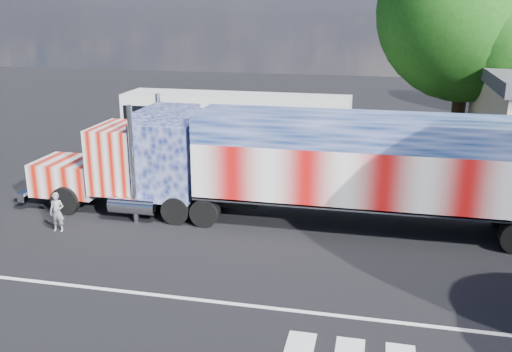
% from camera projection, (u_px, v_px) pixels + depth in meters
% --- Properties ---
extents(ground, '(100.00, 100.00, 0.00)m').
position_uv_depth(ground, '(236.00, 257.00, 18.82)').
color(ground, black).
extents(lane_markings, '(30.00, 2.67, 0.01)m').
position_uv_depth(lane_markings, '(263.00, 323.00, 14.94)').
color(lane_markings, silver).
rests_on(lane_markings, ground).
extents(semi_truck, '(21.17, 3.34, 4.51)m').
position_uv_depth(semi_truck, '(312.00, 164.00, 21.02)').
color(semi_truck, black).
rests_on(semi_truck, ground).
extents(coach_bus, '(11.90, 2.77, 3.46)m').
position_uv_depth(coach_bus, '(236.00, 126.00, 30.05)').
color(coach_bus, silver).
rests_on(coach_bus, ground).
extents(woman, '(0.57, 0.41, 1.47)m').
position_uv_depth(woman, '(57.00, 212.00, 20.75)').
color(woman, slate).
rests_on(woman, ground).
extents(tree_ne_a, '(9.71, 9.25, 12.26)m').
position_uv_depth(tree_ne_a, '(472.00, 12.00, 28.88)').
color(tree_ne_a, black).
rests_on(tree_ne_a, ground).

